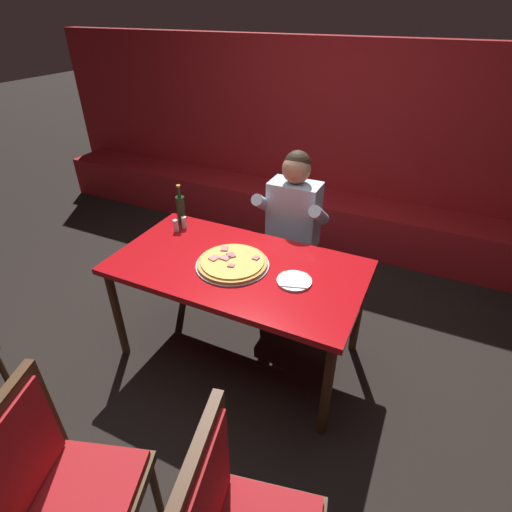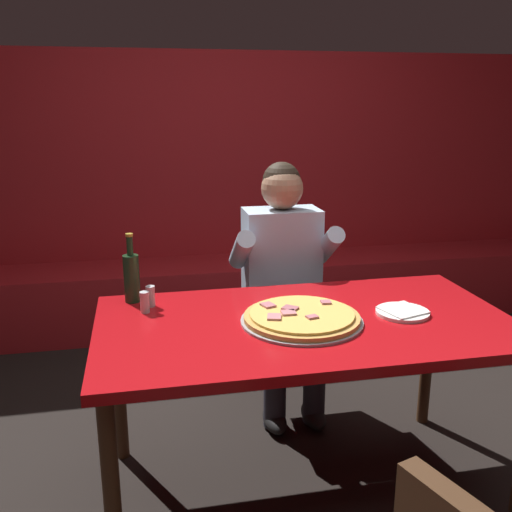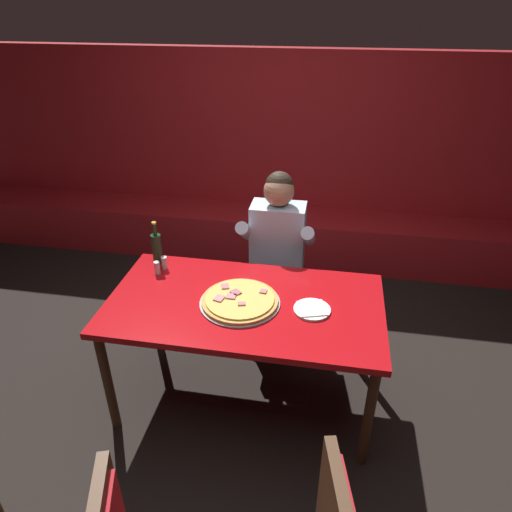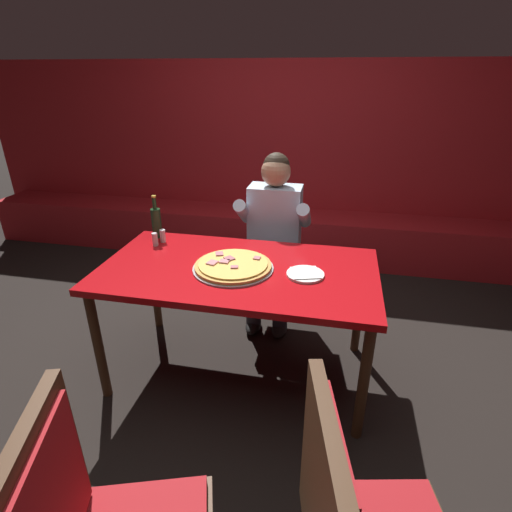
% 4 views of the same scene
% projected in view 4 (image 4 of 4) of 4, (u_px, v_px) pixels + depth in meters
% --- Properties ---
extents(ground_plane, '(24.00, 24.00, 0.00)m').
position_uv_depth(ground_plane, '(240.00, 370.00, 2.63)').
color(ground_plane, black).
extents(booth_wall_panel, '(6.80, 0.16, 1.90)m').
position_uv_depth(booth_wall_panel, '(289.00, 159.00, 4.16)').
color(booth_wall_panel, '#A3191E').
rests_on(booth_wall_panel, ground_plane).
extents(booth_bench, '(6.46, 0.48, 0.46)m').
position_uv_depth(booth_bench, '(282.00, 235.00, 4.18)').
color(booth_bench, '#A3191E').
rests_on(booth_bench, ground_plane).
extents(main_dining_table, '(1.60, 0.87, 0.75)m').
position_uv_depth(main_dining_table, '(238.00, 279.00, 2.34)').
color(main_dining_table, '#422816').
rests_on(main_dining_table, ground_plane).
extents(pizza, '(0.47, 0.47, 0.05)m').
position_uv_depth(pizza, '(233.00, 266.00, 2.29)').
color(pizza, '#9E9EA3').
rests_on(pizza, main_dining_table).
extents(plate_white_paper, '(0.21, 0.21, 0.02)m').
position_uv_depth(plate_white_paper, '(305.00, 274.00, 2.22)').
color(plate_white_paper, white).
rests_on(plate_white_paper, main_dining_table).
extents(beer_bottle, '(0.07, 0.07, 0.29)m').
position_uv_depth(beer_bottle, '(156.00, 222.00, 2.69)').
color(beer_bottle, '#19381E').
rests_on(beer_bottle, main_dining_table).
extents(shaker_parmesan, '(0.04, 0.04, 0.09)m').
position_uv_depth(shaker_parmesan, '(155.00, 240.00, 2.59)').
color(shaker_parmesan, silver).
rests_on(shaker_parmesan, main_dining_table).
extents(shaker_red_pepper_flakes, '(0.04, 0.04, 0.09)m').
position_uv_depth(shaker_red_pepper_flakes, '(163.00, 236.00, 2.64)').
color(shaker_red_pepper_flakes, silver).
rests_on(shaker_red_pepper_flakes, main_dining_table).
extents(diner_seated_blue_shirt, '(0.53, 0.53, 1.27)m').
position_uv_depth(diner_seated_blue_shirt, '(273.00, 234.00, 2.91)').
color(diner_seated_blue_shirt, black).
rests_on(diner_seated_blue_shirt, ground_plane).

